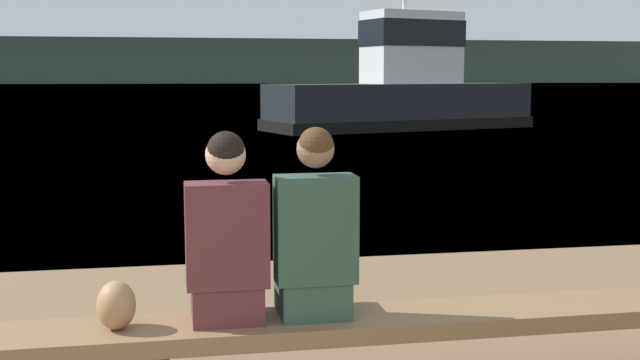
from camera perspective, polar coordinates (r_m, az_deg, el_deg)
water_surface at (r=127.58m, az=-11.02°, el=6.58°), size 240.00×240.00×0.00m
far_shoreline at (r=175.86m, az=-11.01°, el=8.32°), size 600.00×12.00×9.31m
bench_main at (r=4.38m, az=-11.47°, el=-11.14°), size 8.61×0.48×0.49m
person_left at (r=4.27m, az=-6.66°, el=-4.42°), size 0.43×0.43×1.02m
person_right at (r=4.33m, az=-0.40°, el=-4.19°), size 0.43×0.42×1.04m
shopping_bag at (r=4.32m, az=-14.29°, el=-8.62°), size 0.20×0.22×0.26m
tugboat_red at (r=26.90m, az=5.91°, el=6.24°), size 9.48×5.13×6.22m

